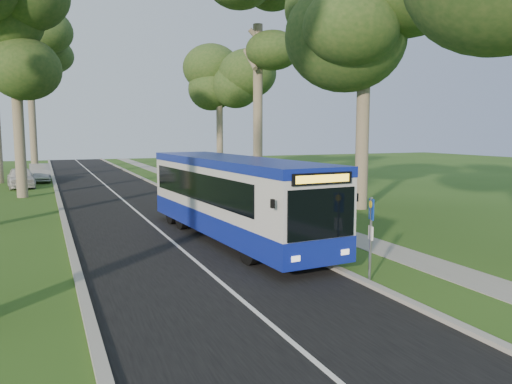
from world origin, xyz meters
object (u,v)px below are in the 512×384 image
at_px(bus, 233,197).
at_px(car_white, 21,177).
at_px(car_silver, 40,173).
at_px(bus_stop_sign, 371,229).
at_px(litter_bin, 271,222).
at_px(bus_shelter, 259,183).

height_order(bus, car_white, bus).
height_order(car_white, car_silver, car_white).
relative_size(bus, bus_stop_sign, 5.12).
xyz_separation_m(litter_bin, car_white, (-9.78, 21.85, 0.29)).
xyz_separation_m(bus_stop_sign, bus_shelter, (1.18, 10.29, 0.22)).
bearing_deg(bus_stop_sign, car_white, 126.02).
height_order(litter_bin, car_silver, car_silver).
relative_size(bus, bus_shelter, 4.17).
xyz_separation_m(bus, car_silver, (-6.75, 26.25, -0.88)).
bearing_deg(litter_bin, bus, -165.84).
xyz_separation_m(bus, litter_bin, (1.79, 0.45, -1.15)).
bearing_deg(car_white, car_silver, 67.42).
xyz_separation_m(bus_shelter, car_white, (-10.75, 18.43, -0.93)).
distance_m(car_white, car_silver, 4.14).
height_order(bus_shelter, car_silver, bus_shelter).
distance_m(bus_stop_sign, bus_shelter, 10.36).
height_order(bus, bus_shelter, bus).
height_order(bus, litter_bin, bus).
height_order(litter_bin, car_white, car_white).
height_order(bus_stop_sign, bus_shelter, bus_shelter).
bearing_deg(bus_shelter, car_silver, 110.76).
bearing_deg(bus_shelter, bus_stop_sign, -98.78).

